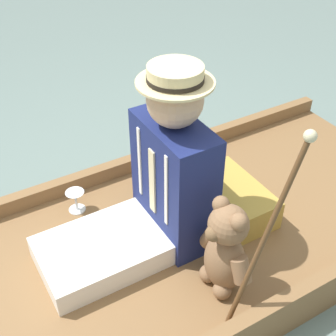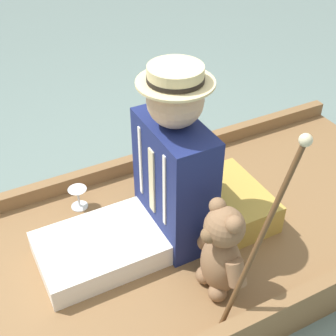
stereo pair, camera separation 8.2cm
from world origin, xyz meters
name	(u,v)px [view 2 (the right image)]	position (x,y,z in m)	size (l,w,h in m)	color
ground_plane	(138,271)	(0.00, 0.00, 0.00)	(16.00, 16.00, 0.00)	slate
punt_boat	(138,261)	(0.00, 0.00, 0.08)	(1.19, 3.14, 0.22)	brown
seat_cushion	(230,203)	(0.01, -0.50, 0.21)	(0.44, 0.31, 0.15)	#B7933D
seated_person	(156,184)	(0.04, -0.12, 0.45)	(0.42, 0.79, 0.84)	white
teddy_bear	(221,252)	(-0.33, -0.22, 0.34)	(0.31, 0.18, 0.44)	#846042
wine_glass	(78,194)	(0.41, 0.13, 0.22)	(0.09, 0.09, 0.11)	silver
walking_cane	(267,224)	(-0.50, -0.28, 0.61)	(0.04, 0.27, 0.81)	brown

